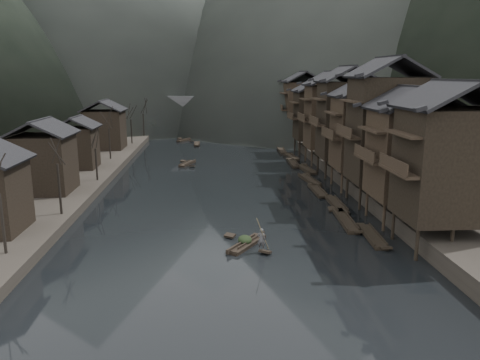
{
  "coord_description": "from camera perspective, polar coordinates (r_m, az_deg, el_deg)",
  "views": [
    {
      "loc": [
        -1.63,
        -43.49,
        14.14
      ],
      "look_at": [
        1.67,
        7.63,
        2.5
      ],
      "focal_mm": 35.0,
      "sensor_mm": 36.0,
      "label": 1
    }
  ],
  "objects": [
    {
      "name": "bamboo_pole",
      "position": [
        37.14,
        2.97,
        -2.74
      ],
      "size": [
        1.45,
        2.0,
        3.83
      ],
      "primitive_type": "cylinder",
      "rotation": [
        0.56,
        0.0,
        -0.62
      ],
      "color": "#8C7A51",
      "rests_on": "boatman"
    },
    {
      "name": "hero_sampan",
      "position": [
        39.76,
        0.82,
        -7.72
      ],
      "size": [
        3.79,
        5.04,
        0.44
      ],
      "color": "black",
      "rests_on": "water"
    },
    {
      "name": "water",
      "position": [
        45.76,
        -1.47,
        -5.2
      ],
      "size": [
        300.0,
        300.0,
        0.0
      ],
      "primitive_type": "plane",
      "color": "black",
      "rests_on": "ground"
    },
    {
      "name": "midriver_boats",
      "position": [
        96.35,
        -5.55,
        4.43
      ],
      "size": [
        7.07,
        42.13,
        0.44
      ],
      "color": "black",
      "rests_on": "water"
    },
    {
      "name": "cargo_heap",
      "position": [
        39.74,
        0.6,
        -6.81
      ],
      "size": [
        1.2,
        1.57,
        0.72
      ],
      "primitive_type": "ellipsoid",
      "color": "black",
      "rests_on": "hero_sampan"
    },
    {
      "name": "moored_sampans",
      "position": [
        64.58,
        8.5,
        0.2
      ],
      "size": [
        3.04,
        55.15,
        0.47
      ],
      "color": "black",
      "rests_on": "water"
    },
    {
      "name": "stilt_houses",
      "position": [
        65.77,
        13.17,
        8.03
      ],
      "size": [
        9.0,
        67.6,
        16.2
      ],
      "color": "black",
      "rests_on": "ground"
    },
    {
      "name": "right_bank",
      "position": [
        92.13,
        19.83,
        3.78
      ],
      "size": [
        40.0,
        200.0,
        1.8
      ],
      "primitive_type": "cube",
      "color": "#2D2823",
      "rests_on": "ground"
    },
    {
      "name": "left_houses",
      "position": [
        66.88,
        -20.11,
        4.74
      ],
      "size": [
        8.1,
        53.2,
        8.73
      ],
      "color": "black",
      "rests_on": "left_bank"
    },
    {
      "name": "boatman",
      "position": [
        37.97,
        2.62,
        -6.87
      ],
      "size": [
        0.76,
        0.6,
        1.85
      ],
      "primitive_type": "imported",
      "rotation": [
        0.0,
        0.0,
        2.89
      ],
      "color": "#4D4D4F",
      "rests_on": "hero_sampan"
    },
    {
      "name": "stone_bridge",
      "position": [
        115.85,
        -2.9,
        8.32
      ],
      "size": [
        40.0,
        6.0,
        9.0
      ],
      "color": "#4C4C4F",
      "rests_on": "ground"
    },
    {
      "name": "left_bank",
      "position": [
        90.92,
        -25.21,
        3.02
      ],
      "size": [
        40.0,
        200.0,
        1.2
      ],
      "primitive_type": "cube",
      "color": "#2D2823",
      "rests_on": "ground"
    },
    {
      "name": "bare_trees",
      "position": [
        70.56,
        -16.33,
        5.83
      ],
      "size": [
        3.5,
        71.84,
        7.01
      ],
      "color": "black",
      "rests_on": "left_bank"
    }
  ]
}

